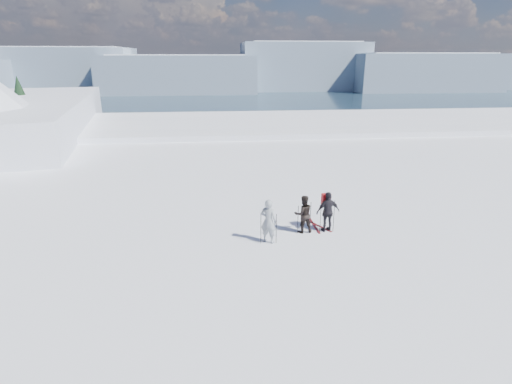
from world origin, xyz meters
The scene contains 8 objects.
lake_basin centered at (0.00, 30.00, -6.50)m, with size 820.00×820.00×71.62m.
far_mountain_range centered at (29.60, 454.78, -7.19)m, with size 770.00×110.00×53.00m.
skier_grey centered at (-1.52, 2.32, 0.88)m, with size 0.64×0.42×1.76m, color gray.
skier_dark centered at (0.01, 3.12, 0.79)m, with size 0.77×0.60×1.59m, color black.
skier_pack centered at (1.03, 3.11, 0.85)m, with size 1.00×0.41×1.70m, color black.
backpack centered at (0.99, 3.36, 1.95)m, with size 0.36×0.20×0.50m, color red.
ski_poles centered at (-0.14, 2.76, 0.63)m, with size 3.12×0.86×1.36m.
skis_loose centered at (0.71, 3.71, 0.01)m, with size 0.91×1.70×0.03m.
Camera 1 is at (-3.43, -11.67, 6.86)m, focal length 28.00 mm.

